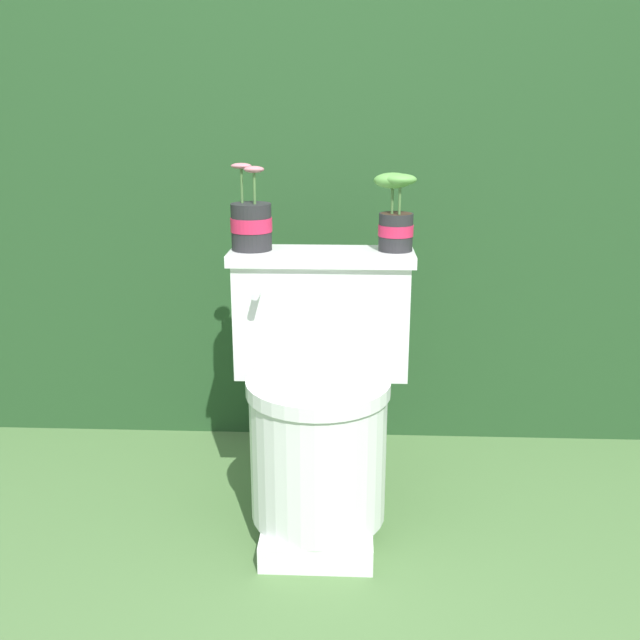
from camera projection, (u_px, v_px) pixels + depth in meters
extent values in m
plane|color=#4C703D|center=(345.00, 538.00, 1.87)|extent=(12.00, 12.00, 0.00)
cube|color=#234723|center=(350.00, 196.00, 2.67)|extent=(3.69, 0.87, 1.54)
cube|color=silver|center=(318.00, 524.00, 1.88)|extent=(0.28, 0.34, 0.07)
cylinder|color=silver|center=(318.00, 454.00, 1.82)|extent=(0.35, 0.35, 0.34)
cylinder|color=silver|center=(318.00, 386.00, 1.76)|extent=(0.36, 0.36, 0.04)
cube|color=silver|center=(322.00, 318.00, 1.92)|extent=(0.46, 0.15, 0.31)
cube|color=silver|center=(322.00, 256.00, 1.87)|extent=(0.49, 0.18, 0.03)
cylinder|color=silver|center=(256.00, 294.00, 1.80)|extent=(0.02, 0.05, 0.02)
cylinder|color=#262628|center=(251.00, 227.00, 1.86)|extent=(0.11, 0.11, 0.12)
cylinder|color=#D1234C|center=(251.00, 224.00, 1.86)|extent=(0.11, 0.11, 0.04)
cylinder|color=#332319|center=(251.00, 206.00, 1.85)|extent=(0.10, 0.10, 0.01)
cylinder|color=#4C753D|center=(254.00, 188.00, 1.82)|extent=(0.01, 0.01, 0.08)
ellipsoid|color=#B26B75|center=(254.00, 169.00, 1.81)|extent=(0.05, 0.04, 0.02)
cylinder|color=#4C753D|center=(242.00, 185.00, 1.84)|extent=(0.01, 0.01, 0.09)
ellipsoid|color=#B26B75|center=(241.00, 166.00, 1.83)|extent=(0.05, 0.04, 0.02)
cylinder|color=#262628|center=(396.00, 232.00, 1.86)|extent=(0.09, 0.09, 0.10)
cylinder|color=#D1234C|center=(396.00, 230.00, 1.86)|extent=(0.09, 0.09, 0.03)
cylinder|color=#332319|center=(396.00, 216.00, 1.84)|extent=(0.08, 0.08, 0.01)
cylinder|color=#4C753D|center=(400.00, 199.00, 1.81)|extent=(0.01, 0.01, 0.08)
ellipsoid|color=#569342|center=(400.00, 180.00, 1.80)|extent=(0.08, 0.06, 0.03)
cylinder|color=#4C753D|center=(392.00, 200.00, 1.83)|extent=(0.01, 0.01, 0.07)
ellipsoid|color=#569342|center=(393.00, 181.00, 1.81)|extent=(0.10, 0.07, 0.04)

